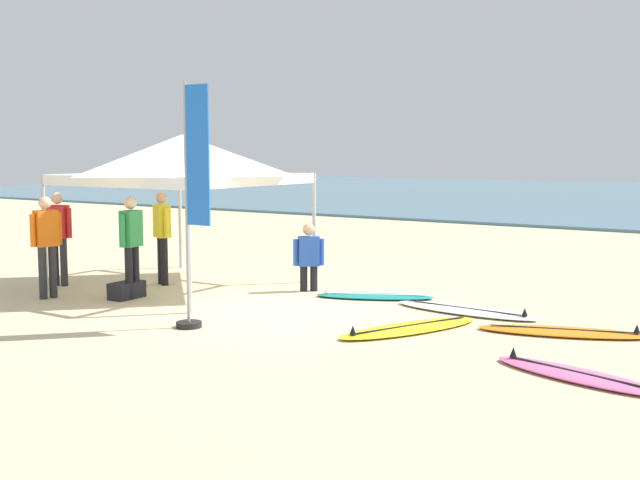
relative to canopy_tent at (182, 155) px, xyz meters
The scene contains 14 objects.
ground_plane 3.64m from the canopy_tent, 14.67° to the right, with size 80.00×80.00×0.00m, color beige.
canopy_tent is the anchor object (origin of this frame).
surfboard_yellow 5.62m from the canopy_tent, 10.25° to the right, with size 1.51×2.40×0.19m.
surfboard_orange 7.26m from the canopy_tent, ahead, with size 2.34×1.30×0.19m.
surfboard_teal 4.26m from the canopy_tent, 14.84° to the left, with size 2.02×1.33×0.19m.
surfboard_white 5.73m from the canopy_tent, ahead, with size 2.37×0.78×0.19m.
surfboard_pink 8.19m from the canopy_tent, 14.38° to the right, with size 2.11×1.05×0.19m.
person_yellow 1.49m from the canopy_tent, behind, with size 0.50×0.35×1.71m.
person_red 2.70m from the canopy_tent, 149.29° to the right, with size 0.53×0.32×1.71m.
person_orange 2.76m from the canopy_tent, 118.11° to the right, with size 0.29×0.54×1.71m.
person_green 1.94m from the canopy_tent, 86.66° to the right, with size 0.28×0.54×1.71m.
person_blue 2.89m from the canopy_tent, 22.14° to the left, with size 0.43×0.40×1.20m.
banner_flag 3.56m from the canopy_tent, 44.60° to the right, with size 0.60×0.36×3.40m.
gear_bag_near_tent 2.64m from the canopy_tent, 90.60° to the right, with size 0.60×0.32×0.28m, color #232328.
Camera 1 is at (7.22, -9.80, 2.47)m, focal length 44.42 mm.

